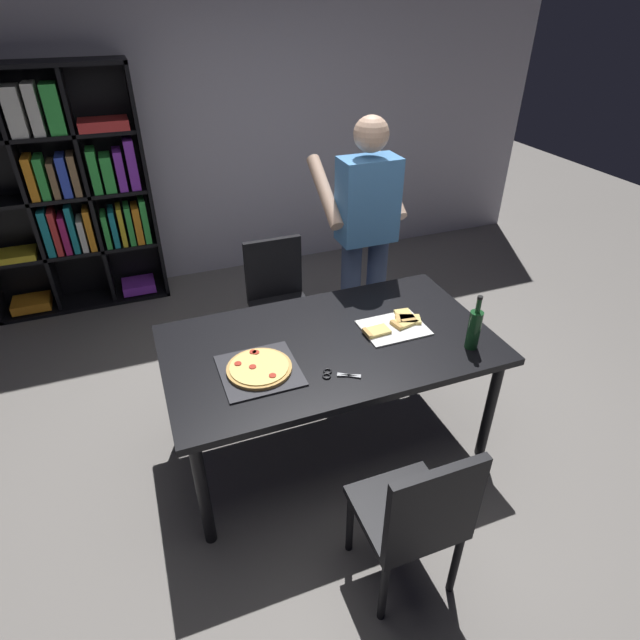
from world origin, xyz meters
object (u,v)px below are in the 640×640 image
object	(u,v)px
chair_far_side	(279,294)
person_serving_pizza	(365,232)
chair_near_camera	(417,515)
dining_table	(330,351)
wine_bottle	(474,328)
bookshelf	(67,193)
pepperoni_pizza_on_tray	(259,369)
kitchen_scissors	(335,374)

from	to	relation	value
chair_far_side	person_serving_pizza	bearing A→B (deg)	-21.31
chair_near_camera	dining_table	bearing A→B (deg)	90.00
wine_bottle	chair_far_side	bearing A→B (deg)	117.83
chair_near_camera	wine_bottle	xyz separation A→B (m)	(0.69, 0.68, 0.36)
dining_table	chair_near_camera	size ratio (longest dim) A/B	2.00
bookshelf	person_serving_pizza	distance (m)	2.49
chair_near_camera	person_serving_pizza	xyz separation A→B (m)	(0.56, 1.77, 0.49)
dining_table	chair_far_side	xyz separation A→B (m)	(0.00, 1.00, -0.17)
dining_table	pepperoni_pizza_on_tray	distance (m)	0.45
bookshelf	kitchen_scissors	world-z (taller)	bookshelf
chair_far_side	dining_table	bearing A→B (deg)	-90.00
person_serving_pizza	wine_bottle	distance (m)	1.11
chair_near_camera	person_serving_pizza	bearing A→B (deg)	72.34
bookshelf	wine_bottle	world-z (taller)	bookshelf
bookshelf	wine_bottle	xyz separation A→B (m)	(2.04, -2.70, -0.11)
chair_near_camera	pepperoni_pizza_on_tray	distance (m)	1.01
dining_table	bookshelf	xyz separation A→B (m)	(-1.34, 2.38, 0.30)
bookshelf	person_serving_pizza	world-z (taller)	bookshelf
chair_far_side	pepperoni_pizza_on_tray	distance (m)	1.22
person_serving_pizza	wine_bottle	size ratio (longest dim) A/B	5.54
dining_table	chair_far_side	size ratio (longest dim) A/B	2.00
chair_near_camera	wine_bottle	distance (m)	1.03
chair_near_camera	pepperoni_pizza_on_tray	world-z (taller)	chair_near_camera
person_serving_pizza	chair_near_camera	bearing A→B (deg)	-107.66
dining_table	pepperoni_pizza_on_tray	xyz separation A→B (m)	(-0.43, -0.12, 0.08)
chair_far_side	chair_near_camera	bearing A→B (deg)	-90.00
bookshelf	pepperoni_pizza_on_tray	distance (m)	2.67
chair_far_side	person_serving_pizza	distance (m)	0.78
dining_table	chair_near_camera	bearing A→B (deg)	-90.00
person_serving_pizza	pepperoni_pizza_on_tray	bearing A→B (deg)	-138.06
dining_table	person_serving_pizza	xyz separation A→B (m)	(0.56, 0.78, 0.31)
chair_near_camera	pepperoni_pizza_on_tray	size ratio (longest dim) A/B	2.30
wine_bottle	kitchen_scissors	bearing A→B (deg)	177.32
dining_table	chair_far_side	distance (m)	1.01
chair_near_camera	bookshelf	size ratio (longest dim) A/B	0.46
chair_near_camera	chair_far_side	xyz separation A→B (m)	(0.00, 1.99, 0.00)
chair_near_camera	wine_bottle	size ratio (longest dim) A/B	2.85
person_serving_pizza	pepperoni_pizza_on_tray	world-z (taller)	person_serving_pizza
dining_table	bookshelf	bearing A→B (deg)	119.45
chair_far_side	bookshelf	bearing A→B (deg)	134.17
chair_near_camera	chair_far_side	world-z (taller)	same
bookshelf	dining_table	bearing A→B (deg)	-60.55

